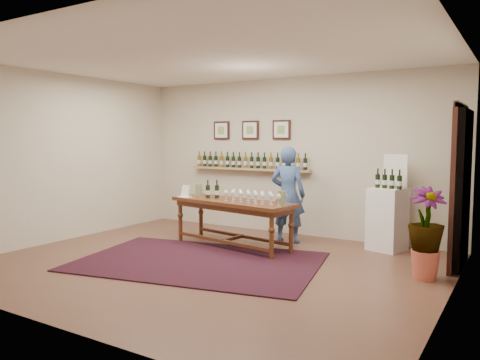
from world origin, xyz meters
The scene contains 14 objects.
ground centered at (0.00, 0.00, 0.00)m, with size 6.00×6.00×0.00m, color brown.
room_shell centered at (2.11, 1.86, 1.12)m, with size 6.00×6.00×6.00m.
rug centered at (-0.19, 0.01, 0.01)m, with size 3.29×2.19×0.02m, color #47100C.
tasting_table centered at (-0.29, 1.03, 0.64)m, with size 2.20×1.02×0.75m.
table_glasses centered at (0.08, 1.01, 0.84)m, with size 1.26×0.29×0.18m, color silver, non-canonical shape.
table_bottles centered at (-0.71, 1.09, 0.91)m, with size 0.29×0.17×0.31m, color black, non-canonical shape.
pitcher_left centered at (-1.12, 1.27, 0.85)m, with size 0.12×0.12×0.20m, color olive, non-canonical shape.
pitcher_right centered at (0.62, 0.94, 0.86)m, with size 0.13×0.13×0.21m, color olive, non-canonical shape.
menu_card centered at (-1.19, 0.99, 0.85)m, with size 0.22×0.16×0.20m, color white.
display_pedestal centered at (1.86, 2.11, 0.48)m, with size 0.48×0.48×0.96m, color white.
pedestal_bottles centered at (1.87, 2.04, 1.10)m, with size 0.27×0.07×0.27m, color black, non-canonical shape.
info_sign centered at (1.94, 2.21, 1.23)m, with size 0.39×0.02×0.54m, color white.
potted_plant centered at (2.65, 0.81, 0.57)m, with size 0.71×0.71×0.98m.
person centered at (0.31, 1.80, 0.80)m, with size 0.58×0.38×1.59m, color #365080.
Camera 1 is at (3.65, -5.14, 1.71)m, focal length 35.00 mm.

